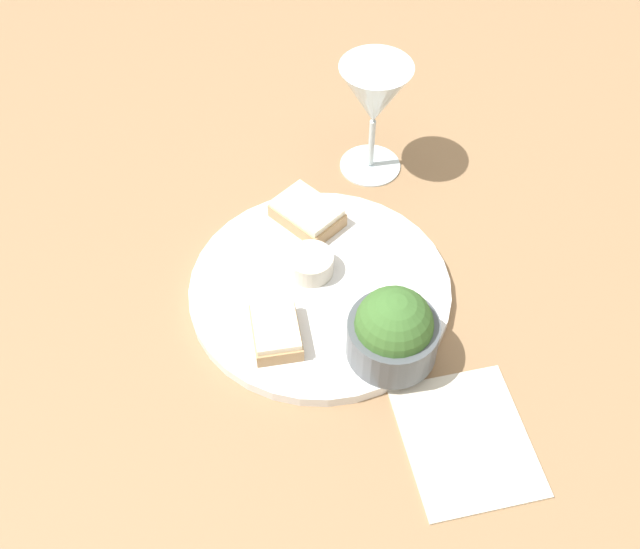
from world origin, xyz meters
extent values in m
plane|color=#93704C|center=(0.00, 0.00, 0.00)|extent=(4.00, 4.00, 0.00)
cylinder|color=white|center=(0.00, 0.00, 0.01)|extent=(0.30, 0.30, 0.01)
cylinder|color=#4C5156|center=(-0.11, -0.03, 0.04)|extent=(0.10, 0.10, 0.05)
sphere|color=#3D6B2D|center=(-0.11, -0.03, 0.06)|extent=(0.08, 0.08, 0.08)
cylinder|color=beige|center=(0.02, 0.00, 0.03)|extent=(0.05, 0.05, 0.03)
cylinder|color=beige|center=(0.02, 0.00, 0.04)|extent=(0.04, 0.04, 0.01)
cube|color=tan|center=(0.10, -0.03, 0.02)|extent=(0.09, 0.08, 0.02)
cube|color=#F4E5C1|center=(0.10, -0.03, 0.04)|extent=(0.09, 0.07, 0.01)
cube|color=tan|center=(-0.04, 0.07, 0.02)|extent=(0.08, 0.07, 0.02)
cube|color=#F4E5C1|center=(-0.04, 0.07, 0.04)|extent=(0.08, 0.06, 0.01)
cylinder|color=silver|center=(0.16, -0.15, 0.00)|extent=(0.08, 0.08, 0.01)
cylinder|color=silver|center=(0.16, -0.15, 0.04)|extent=(0.01, 0.01, 0.07)
cone|color=silver|center=(0.16, -0.15, 0.12)|extent=(0.09, 0.09, 0.08)
cube|color=beige|center=(-0.23, -0.05, 0.00)|extent=(0.17, 0.15, 0.01)
camera|label=1|loc=(-0.51, 0.24, 0.72)|focal=45.00mm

